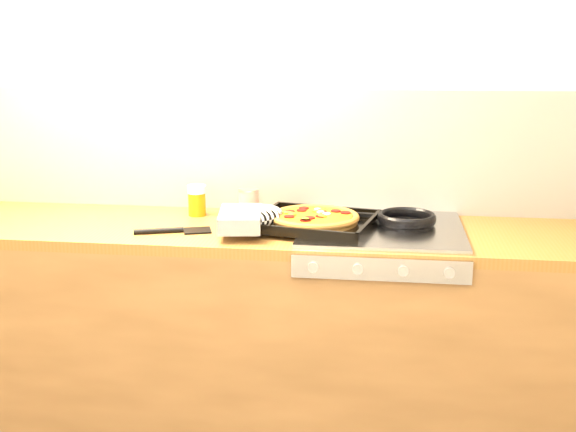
# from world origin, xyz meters

# --- Properties ---
(room_shell) EXTENTS (3.20, 3.20, 3.20)m
(room_shell) POSITION_xyz_m (0.00, 1.39, 1.15)
(room_shell) COLOR white
(room_shell) RESTS_ON ground
(counter_run) EXTENTS (3.20, 0.62, 0.90)m
(counter_run) POSITION_xyz_m (0.00, 1.10, 0.45)
(counter_run) COLOR olive
(counter_run) RESTS_ON ground
(stovetop) EXTENTS (0.60, 0.56, 0.02)m
(stovetop) POSITION_xyz_m (0.45, 1.10, 0.91)
(stovetop) COLOR #9D9EA3
(stovetop) RESTS_ON counter_run
(pizza_on_tray) EXTENTS (0.60, 0.47, 0.07)m
(pizza_on_tray) POSITION_xyz_m (0.13, 1.06, 0.95)
(pizza_on_tray) COLOR black
(pizza_on_tray) RESTS_ON stovetop
(frying_pan) EXTENTS (0.38, 0.24, 0.04)m
(frying_pan) POSITION_xyz_m (0.54, 1.15, 0.93)
(frying_pan) COLOR black
(frying_pan) RESTS_ON stovetop
(tomato_can) EXTENTS (0.08, 0.08, 0.11)m
(tomato_can) POSITION_xyz_m (-0.08, 1.24, 0.96)
(tomato_can) COLOR #9A180C
(tomato_can) RESTS_ON counter_run
(juice_glass) EXTENTS (0.10, 0.10, 0.12)m
(juice_glass) POSITION_xyz_m (-0.29, 1.24, 0.96)
(juice_glass) COLOR #CB6B0B
(juice_glass) RESTS_ON counter_run
(wooden_spoon) EXTENTS (0.30, 0.04, 0.02)m
(wooden_spoon) POSITION_xyz_m (0.02, 1.28, 0.91)
(wooden_spoon) COLOR tan
(wooden_spoon) RESTS_ON counter_run
(black_spatula) EXTENTS (0.28, 0.14, 0.02)m
(black_spatula) POSITION_xyz_m (-0.31, 0.97, 0.91)
(black_spatula) COLOR black
(black_spatula) RESTS_ON counter_run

